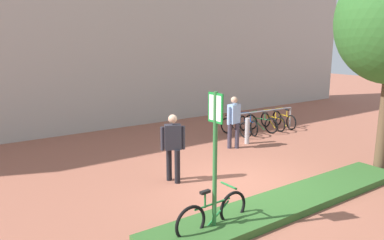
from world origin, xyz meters
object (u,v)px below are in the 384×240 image
(parking_sign_post, at_px, (215,144))
(person_casual_tan, at_px, (234,119))
(bollard_steel, at_px, (247,131))
(person_suited_navy, at_px, (173,144))
(bike_rack_cluster, at_px, (261,123))
(bike_at_sign, at_px, (213,214))

(parking_sign_post, bearing_deg, person_casual_tan, 45.48)
(bollard_steel, xyz_separation_m, person_suited_navy, (-3.94, -1.54, 0.53))
(bollard_steel, xyz_separation_m, person_casual_tan, (-0.76, -0.15, 0.53))
(bike_rack_cluster, bearing_deg, bollard_steel, -149.02)
(bollard_steel, bearing_deg, bike_rack_cluster, 30.98)
(person_suited_navy, bearing_deg, bike_rack_cluster, 24.37)
(bike_at_sign, xyz_separation_m, person_suited_navy, (0.71, 2.53, 0.63))
(bollard_steel, distance_m, person_casual_tan, 0.94)
(bike_at_sign, height_order, bollard_steel, bollard_steel)
(bollard_steel, height_order, person_casual_tan, person_casual_tan)
(parking_sign_post, bearing_deg, bike_at_sign, 76.84)
(parking_sign_post, distance_m, bike_rack_cluster, 8.25)
(person_suited_navy, bearing_deg, person_casual_tan, 23.57)
(parking_sign_post, distance_m, person_suited_navy, 2.78)
(parking_sign_post, distance_m, bike_at_sign, 1.36)
(bike_at_sign, distance_m, bollard_steel, 6.18)
(parking_sign_post, height_order, bike_at_sign, parking_sign_post)
(bike_rack_cluster, xyz_separation_m, person_casual_tan, (-2.41, -1.15, 0.64))
(parking_sign_post, relative_size, bollard_steel, 2.91)
(bike_rack_cluster, bearing_deg, bike_at_sign, -141.26)
(bike_rack_cluster, relative_size, person_suited_navy, 1.86)
(bike_at_sign, height_order, person_casual_tan, person_casual_tan)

